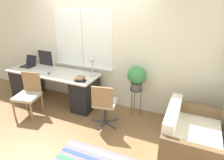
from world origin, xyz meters
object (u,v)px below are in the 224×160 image
Objects in this scene: couch_loveseat at (189,139)px; desk_lamp at (92,63)px; plant_stand at (136,92)px; book_stack at (80,79)px; monitor at (46,59)px; keyboard at (39,72)px; laptop at (29,64)px; desk_chair_wooden at (28,93)px; office_chair_swivel at (104,103)px; mouse at (49,73)px; potted_plant at (137,77)px.

desk_lamp is at bearing 70.76° from couch_loveseat.
book_stack is at bearing -158.95° from plant_stand.
monitor is 0.38× the size of couch_loveseat.
keyboard is 3.34m from couch_loveseat.
laptop reaches higher than book_stack.
desk_chair_wooden is 2.18m from plant_stand.
office_chair_swivel is at bearing -1.14° from desk_chair_wooden.
desk_lamp reaches higher than couch_loveseat.
mouse is 0.62m from desk_chair_wooden.
mouse is 0.10× the size of plant_stand.
mouse is at bearing -42.95° from monitor.
office_chair_swivel is (1.76, -0.26, -0.27)m from keyboard.
laptop is 0.35× the size of desk_chair_wooden.
couch_loveseat is (2.05, -0.72, -0.75)m from desk_lamp.
book_stack is at bearing -105.39° from desk_lamp.
potted_plant is (1.99, 0.88, 0.37)m from desk_chair_wooden.
couch_loveseat is at bearing -35.19° from potted_plant.
book_stack is at bearing -3.06° from keyboard.
desk_chair_wooden is 3.10m from couch_loveseat.
book_stack is (-0.10, -0.35, -0.25)m from desk_lamp.
potted_plant is (2.18, 0.34, 0.11)m from keyboard.
desk_chair_wooden is at bearing -78.41° from monitor.
monitor reaches higher than desk_chair_wooden.
book_stack reaches higher than keyboard.
desk_chair_wooden is at bearing -153.04° from book_stack.
potted_plant reaches higher than couch_loveseat.
potted_plant reaches higher than book_stack.
monitor is 0.50× the size of desk_chair_wooden.
mouse reaches higher than plant_stand.
desk_chair_wooden is (-1.04, -0.83, -0.55)m from desk_lamp.
plant_stand is (2.69, 0.11, -0.27)m from laptop.
couch_loveseat is (3.26, -0.69, -0.68)m from monitor.
monitor is 0.34m from keyboard.
potted_plant is (2.16, 0.08, -0.11)m from monitor.
laptop is 1.08m from desk_chair_wooden.
mouse is 0.07× the size of desk_chair_wooden.
plant_stand is 0.34m from potted_plant.
potted_plant is (1.05, 0.40, 0.07)m from book_stack.
potted_plant is at bearing 10.15° from mouse.
laptop is 0.56m from keyboard.
monitor is 1.21m from desk_lamp.
potted_plant reaches higher than plant_stand.
desk_chair_wooden is 2.21m from potted_plant.
potted_plant reaches higher than mouse.
keyboard is 0.48× the size of desk_chair_wooden.
couch_loveseat is at bearing -9.09° from desk_chair_wooden.
couch_loveseat is at bearing -8.34° from mouse.
office_chair_swivel reaches higher than book_stack.
potted_plant reaches higher than laptop.
book_stack is 0.27× the size of desk_chair_wooden.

